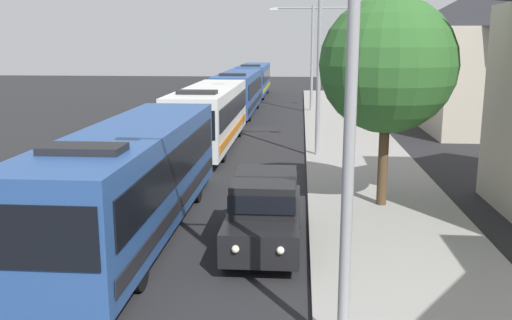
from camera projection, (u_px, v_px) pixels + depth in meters
name	position (u px, v px, depth m)	size (l,w,h in m)	color
bus_lead	(135.00, 175.00, 15.63)	(2.58, 11.90, 3.21)	#284C8C
bus_second_in_line	(210.00, 114.00, 28.53)	(2.58, 11.66, 3.21)	silver
bus_middle	(239.00, 91.00, 41.48)	(2.58, 12.42, 3.21)	#284C8C
bus_fourth_in_line	(254.00, 79.00, 54.64)	(2.58, 11.65, 3.21)	#284C8C
white_suv	(265.00, 208.00, 14.80)	(1.86, 4.75, 1.90)	black
streetlamp_near	(352.00, 67.00, 8.83)	(5.34, 0.28, 7.89)	gray
streetlamp_mid	(319.00, 41.00, 25.15)	(5.22, 0.28, 8.65)	gray
streetlamp_far	(312.00, 46.00, 41.63)	(6.34, 0.28, 7.76)	gray
roadside_tree	(388.00, 65.00, 17.33)	(4.26, 4.26, 6.62)	#4C3823
house_distant_gabled	(486.00, 58.00, 32.36)	(6.57, 7.91, 8.61)	#BCB29E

